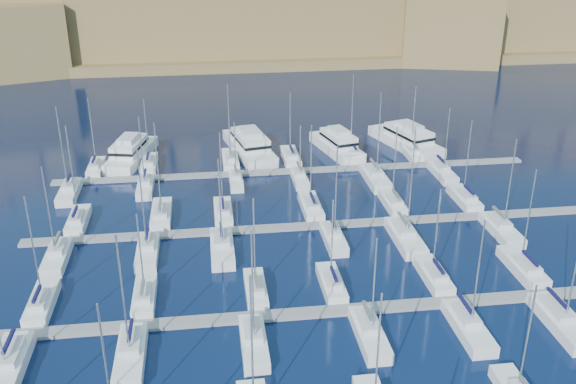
{
  "coord_description": "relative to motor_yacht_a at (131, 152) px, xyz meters",
  "views": [
    {
      "loc": [
        -15.46,
        -72.94,
        42.17
      ],
      "look_at": [
        -4.89,
        6.0,
        7.57
      ],
      "focal_mm": 40.0,
      "sensor_mm": 36.0,
      "label": 1
    }
  ],
  "objects": [
    {
      "name": "sailboat_23",
      "position": [
        52.0,
        -59.81,
        -0.95
      ],
      "size": [
        3.12,
        10.41,
        16.51
      ],
      "color": "white",
      "rests_on": "ground"
    },
    {
      "name": "sailboat_38",
      "position": [
        18.23,
        -4.08,
        -0.97
      ],
      "size": [
        2.86,
        9.53,
        15.13
      ],
      "color": "white",
      "rests_on": "ground"
    },
    {
      "name": "pontoon_mid_far",
      "position": [
        29.55,
        -31.73,
        -1.53
      ],
      "size": [
        84.0,
        2.0,
        0.4
      ],
      "primitive_type": "cube",
      "color": "slate",
      "rests_on": "ground"
    },
    {
      "name": "motor_yacht_a",
      "position": [
        0.0,
        0.0,
        0.0
      ],
      "size": [
        8.91,
        17.83,
        5.25
      ],
      "color": "white",
      "rests_on": "ground"
    },
    {
      "name": "sailboat_25",
      "position": [
        6.75,
        -25.99,
        -0.97
      ],
      "size": [
        2.91,
        9.71,
        15.2
      ],
      "color": "white",
      "rests_on": "ground"
    },
    {
      "name": "sailboat_43",
      "position": [
        3.62,
        -14.87,
        -0.99
      ],
      "size": [
        2.55,
        8.49,
        13.2
      ],
      "color": "white",
      "rests_on": "ground"
    },
    {
      "name": "sailboat_31",
      "position": [
        5.46,
        -37.28,
        -0.97
      ],
      "size": [
        2.8,
        9.33,
        15.61
      ],
      "color": "white",
      "rests_on": "ground"
    },
    {
      "name": "sailboat_30",
      "position": [
        -6.27,
        -37.21,
        -0.98
      ],
      "size": [
        2.76,
        9.19,
        13.92
      ],
      "color": "white",
      "rests_on": "ground"
    },
    {
      "name": "sailboat_19",
      "position": [
        5.22,
        -59.4,
        -0.97
      ],
      "size": [
        2.87,
        9.57,
        15.09
      ],
      "color": "white",
      "rests_on": "ground"
    },
    {
      "name": "sailboat_21",
      "position": [
        30.36,
        -59.2,
        -0.99
      ],
      "size": [
        2.75,
        9.17,
        12.86
      ],
      "color": "white",
      "rests_on": "ground"
    },
    {
      "name": "sailboat_28",
      "position": [
        42.43,
        -26.58,
        -0.99
      ],
      "size": [
        2.56,
        8.52,
        13.29
      ],
      "color": "white",
      "rests_on": "ground"
    },
    {
      "name": "motor_yacht_c",
      "position": [
        38.89,
        -0.64,
        0.0
      ],
      "size": [
        8.28,
        16.44,
        5.25
      ],
      "color": "white",
      "rests_on": "ground"
    },
    {
      "name": "sailboat_18",
      "position": [
        -6.72,
        -59.81,
        -0.97
      ],
      "size": [
        3.12,
        10.41,
        13.83
      ],
      "color": "white",
      "rests_on": "ground"
    },
    {
      "name": "sailboat_37",
      "position": [
        3.56,
        -4.27,
        -0.99
      ],
      "size": [
        2.74,
        9.14,
        12.88
      ],
      "color": "white",
      "rests_on": "ground"
    },
    {
      "name": "sailboat_44",
      "position": [
        18.66,
        -14.28,
        -1.02
      ],
      "size": [
        2.19,
        7.29,
        11.5
      ],
      "color": "white",
      "rests_on": "ground"
    },
    {
      "name": "sailboat_33",
      "position": [
        30.91,
        -36.96,
        -0.98
      ],
      "size": [
        2.6,
        8.68,
        14.8
      ],
      "color": "white",
      "rests_on": "ground"
    },
    {
      "name": "pontoon_mid_near",
      "position": [
        29.55,
        -53.73,
        -1.53
      ],
      "size": [
        84.0,
        2.0,
        0.4
      ],
      "primitive_type": "cube",
      "color": "slate",
      "rests_on": "ground"
    },
    {
      "name": "sailboat_22",
      "position": [
        41.39,
        -59.37,
        -0.98
      ],
      "size": [
        2.85,
        9.51,
        14.25
      ],
      "color": "white",
      "rests_on": "ground"
    },
    {
      "name": "sailboat_12",
      "position": [
        -5.9,
        -48.4,
        -0.98
      ],
      "size": [
        2.66,
        8.87,
        14.31
      ],
      "color": "white",
      "rests_on": "ground"
    },
    {
      "name": "sailboat_26",
      "position": [
        15.98,
        -26.39,
        -0.99
      ],
      "size": [
        2.67,
        8.9,
        13.48
      ],
      "color": "white",
      "rests_on": "ground"
    },
    {
      "name": "sailboat_40",
      "position": [
        40.99,
        -3.61,
        -0.95
      ],
      "size": [
        3.15,
        10.5,
        15.9
      ],
      "color": "white",
      "rests_on": "ground"
    },
    {
      "name": "sailboat_46",
      "position": [
        42.39,
        -16.02,
        -0.95
      ],
      "size": [
        3.25,
        10.85,
        16.12
      ],
      "color": "white",
      "rests_on": "ground"
    },
    {
      "name": "sailboat_32",
      "position": [
        15.39,
        -37.74,
        -0.97
      ],
      "size": [
        3.08,
        10.26,
        14.05
      ],
      "color": "white",
      "rests_on": "ground"
    },
    {
      "name": "sailboat_14",
      "position": [
        18.99,
        -48.74,
        -1.0
      ],
      "size": [
        2.45,
        8.18,
        12.79
      ],
      "color": "white",
      "rests_on": "ground"
    },
    {
      "name": "ground",
      "position": [
        29.55,
        -41.73,
        -1.73
      ],
      "size": [
        600.0,
        600.0,
        0.0
      ],
      "primitive_type": "plane",
      "color": "black",
      "rests_on": "ground"
    },
    {
      "name": "motor_yacht_b",
      "position": [
        22.18,
        1.08,
        0.0
      ],
      "size": [
        9.43,
        20.12,
        5.25
      ],
      "color": "white",
      "rests_on": "ground"
    },
    {
      "name": "sailboat_45",
      "position": [
        29.5,
        -14.49,
        -1.02
      ],
      "size": [
        2.32,
        7.73,
        10.55
      ],
      "color": "white",
      "rests_on": "ground"
    },
    {
      "name": "motor_yacht_d",
      "position": [
        53.06,
        0.73,
        0.0
      ],
      "size": [
        11.02,
        19.44,
        5.25
      ],
      "color": "white",
      "rests_on": "ground"
    },
    {
      "name": "sailboat_24",
      "position": [
        -5.33,
        -26.43,
        -0.97
      ],
      "size": [
        2.65,
        8.82,
        15.38
      ],
      "color": "white",
      "rests_on": "ground"
    },
    {
      "name": "sailboat_17",
      "position": [
        53.32,
        -48.06,
        -0.98
      ],
      "size": [
        2.87,
        9.58,
        14.21
      ],
      "color": "white",
      "rests_on": "ground"
    },
    {
      "name": "sailboat_47",
      "position": [
        54.65,
        -15.1,
        -0.99
      ],
      "size": [
        2.69,
        8.96,
        12.83
      ],
      "color": "white",
      "rests_on": "ground"
    },
    {
      "name": "sailboat_13",
      "position": [
        5.84,
        -48.59,
        -1.01
      ],
      "size": [
        2.55,
        8.5,
        11.55
      ],
      "color": "white",
      "rests_on": "ground"
    },
    {
      "name": "sailboat_36",
      "position": [
        -5.73,
        -4.69,
        -0.99
      ],
      "size": [
        2.49,
        8.29,
        13.62
      ],
      "color": "white",
      "rests_on": "ground"
    },
    {
      "name": "sailboat_27",
      "position": [
        29.51,
        -26.19,
        -0.98
      ],
      "size": [
        2.79,
        9.31,
        13.92
      ],
      "color": "white",
      "rests_on": "ground"
    },
    {
      "name": "sailboat_16",
      "position": [
        41.31,
        -48.5,
        -1.0
      ],
      "size": [
        2.6,
        8.67,
        12.53
      ],
      "color": "white",
      "rests_on": "ground"
    },
    {
      "name": "sailboat_35",
      "position": [
        55.24,
        -37.46,
        -0.97
      ],
      "size": [
        2.91,
        9.69,
        14.83
      ],
      "color": "white",
      "rests_on": "ground"
    },
    {
      "name": "sailboat_29",
      "position": [
        54.21,
        -26.33,
        -0.99
      ],
      "size": [
        2.71,
        9.02,
        13.8
      ],
      "color": "white",
      "rests_on": "ground"
    },
    {
      "name": "sailboat_15",
      "position": [
        28.31,
        -48.62,
        -1.01
      ],
      "size": [
        2.53,
        8.43,
        11.97
      ],
      "color": "white",
      "rests_on": "ground"
    },
    {
      "name": "sailboat_42",
      "position": [
        -8.52,
        -15.3,
        -0.97
      ],
      "size": [
        2.81,
        9.38,
        15.47
      ],
      "color": "white",
      "rests_on": "ground"
    },
    {
      "name": "pontoon_far",
      "position": [
        29.55,
        -9.73,
        -1.53
      ],
      "size": [
        84.0,
        2.0,
        0.4
      ],
      "primitive_type": "cube",
      "color": "slate",
      "rests_on": "ground"
    },
    {
      "name": "sailboat_41",
      "position": [
        52.46,
        -4.64,
        -0.99
      ],
      "size": [
        2.52,
        8.39,
        13.66
      ],
      "color": "white",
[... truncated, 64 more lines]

